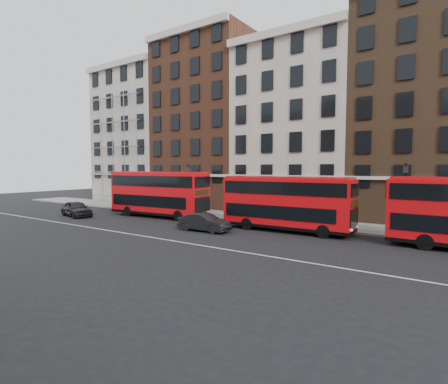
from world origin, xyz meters
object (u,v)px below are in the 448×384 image
Objects in this scene: car_rear at (76,209)px; bus_b at (158,193)px; bus_c at (286,202)px; car_front at (204,222)px.

bus_b is at bearing -46.01° from car_rear.
bus_b is 1.08× the size of bus_c.
car_rear is (-21.71, -4.55, -1.54)m from bus_c.
car_front is (16.30, 0.86, -0.09)m from car_rear.
bus_c is at bearing -57.98° from car_front.
car_front is at bearing -74.55° from car_rear.
bus_b reaches higher than bus_c.
car_front is at bearing -25.48° from bus_b.
bus_b reaches higher than car_front.
bus_b is at bearing 178.63° from bus_c.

